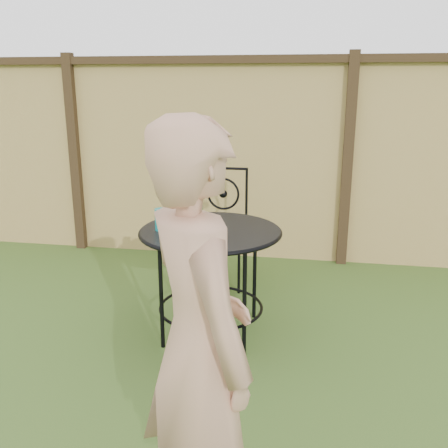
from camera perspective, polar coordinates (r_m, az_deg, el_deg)
name	(u,v)px	position (r m, az deg, el deg)	size (l,w,h in m)	color
ground	(128,376)	(3.06, -10.95, -16.68)	(60.00, 60.00, 0.00)	#274D19
fence	(206,158)	(4.74, -2.08, 7.55)	(8.00, 0.12, 1.90)	#DDBE6D
patio_table	(211,250)	(3.25, -1.55, -2.96)	(0.92, 0.92, 0.72)	black
patio_chair	(220,223)	(4.16, -0.46, 0.10)	(0.46, 0.46, 0.95)	black
diner	(199,346)	(1.74, -2.89, -13.76)	(0.57, 0.37, 1.55)	tan
salad_plate	(201,235)	(3.05, -2.63, -1.24)	(0.27, 0.27, 0.02)	#440E09
salad	(201,227)	(3.04, -2.64, -0.30)	(0.21, 0.21, 0.08)	#235614
fork	(202,206)	(3.00, -2.49, 2.07)	(0.01, 0.01, 0.18)	silver
drinking_glass	(161,219)	(3.20, -7.21, 0.53)	(0.08, 0.08, 0.14)	#0D9599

